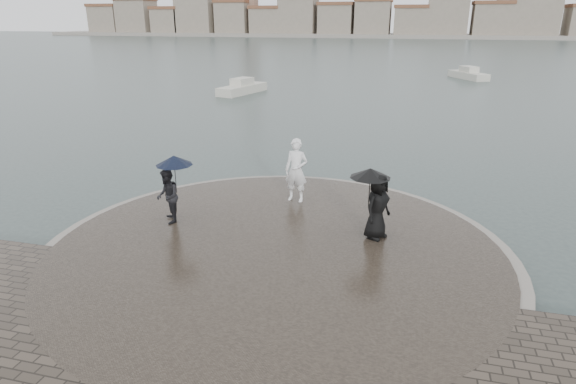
# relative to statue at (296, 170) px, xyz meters

# --- Properties ---
(ground) EXTENTS (400.00, 400.00, 0.00)m
(ground) POSITION_rel_statue_xyz_m (0.29, -6.99, -1.41)
(ground) COLOR #2B3835
(ground) RESTS_ON ground
(kerb_ring) EXTENTS (12.50, 12.50, 0.32)m
(kerb_ring) POSITION_rel_statue_xyz_m (0.29, -3.49, -1.25)
(kerb_ring) COLOR gray
(kerb_ring) RESTS_ON ground
(quay_tip) EXTENTS (11.90, 11.90, 0.36)m
(quay_tip) POSITION_rel_statue_xyz_m (0.29, -3.49, -1.23)
(quay_tip) COLOR #2D261E
(quay_tip) RESTS_ON ground
(statue) EXTENTS (0.82, 0.59, 2.10)m
(statue) POSITION_rel_statue_xyz_m (0.00, 0.00, 0.00)
(statue) COLOR white
(statue) RESTS_ON quay_tip
(visitor_left) EXTENTS (1.25, 1.13, 2.04)m
(visitor_left) POSITION_rel_statue_xyz_m (-3.15, -2.67, 0.08)
(visitor_left) COLOR black
(visitor_left) RESTS_ON quay_tip
(visitor_right) EXTENTS (1.28, 1.19, 1.95)m
(visitor_right) POSITION_rel_statue_xyz_m (2.75, -2.20, 0.10)
(visitor_right) COLOR black
(visitor_right) RESTS_ON quay_tip
(far_skyline) EXTENTS (260.00, 20.00, 37.00)m
(far_skyline) POSITION_rel_statue_xyz_m (-6.00, 153.72, 4.20)
(far_skyline) COLOR gray
(far_skyline) RESTS_ON ground
(boats) EXTENTS (37.46, 21.72, 1.50)m
(boats) POSITION_rel_statue_xyz_m (7.04, 33.76, -1.03)
(boats) COLOR beige
(boats) RESTS_ON ground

